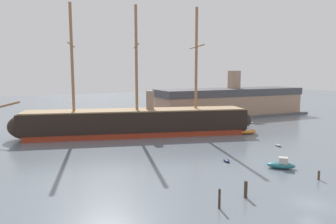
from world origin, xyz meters
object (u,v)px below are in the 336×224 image
Objects in this scene: motorboat_alongside_stern at (248,131)px; mooring_piling_left_pair at (219,199)px; mooring_piling_nearest at (246,189)px; dinghy_far_right at (250,123)px; tall_ship at (137,122)px; dockside_warehouse_right at (231,102)px; motorboat_foreground_right at (281,164)px; sailboat_distant_centre at (138,122)px; dinghy_near_centre at (226,161)px; dinghy_mid_right at (278,145)px; mooring_piling_right_pair at (319,175)px.

motorboat_alongside_stern is 45.85m from mooring_piling_left_pair.
dinghy_far_right is at bearing 50.25° from mooring_piling_nearest.
mooring_piling_nearest is 0.91× the size of mooring_piling_left_pair.
tall_ship is 45.53m from dockside_warehouse_right.
motorboat_foreground_right is 0.70× the size of sailboat_distant_centre.
dinghy_near_centre is (-5.86, 6.83, -0.43)m from motorboat_foreground_right.
tall_ship reaches higher than sailboat_distant_centre.
mooring_piling_left_pair reaches higher than motorboat_foreground_right.
motorboat_alongside_stern reaches higher than dinghy_near_centre.
sailboat_distant_centre is 3.05× the size of mooring_piling_nearest.
dinghy_mid_right is 1.43× the size of mooring_piling_right_pair.
mooring_piling_left_pair is (-17.59, -8.49, 0.51)m from motorboat_foreground_right.
mooring_piling_left_pair is (-10.65, -59.23, 0.62)m from sailboat_distant_centre.
dockside_warehouse_right is at bearing 53.40° from mooring_piling_left_pair.
dinghy_near_centre is 0.31× the size of sailboat_distant_centre.
sailboat_distant_centre is at bearing 157.40° from dinghy_far_right.
dinghy_mid_right is 0.30× the size of sailboat_distant_centre.
dockside_warehouse_right reaches higher than dinghy_near_centre.
sailboat_distant_centre is 57.65m from mooring_piling_right_pair.
dinghy_mid_right is at bearing -113.19° from dockside_warehouse_right.
dockside_warehouse_right is at bearing 53.67° from dinghy_near_centre.
tall_ship reaches higher than dinghy_far_right.
motorboat_alongside_stern is 16.61m from dinghy_far_right.
mooring_piling_nearest is (-5.91, -57.95, 0.52)m from sailboat_distant_centre.
tall_ship is at bearing 83.35° from mooring_piling_left_pair.
motorboat_foreground_right is 0.92× the size of motorboat_alongside_stern.
dockside_warehouse_right reaches higher than dinghy_far_right.
dockside_warehouse_right is (35.73, 3.22, 4.30)m from sailboat_distant_centre.
motorboat_alongside_stern is (25.96, -9.64, -2.68)m from tall_ship.
dockside_warehouse_right reaches higher than mooring_piling_left_pair.
motorboat_foreground_right is at bearing -82.22° from sailboat_distant_centre.
motorboat_alongside_stern is at bearing 62.00° from motorboat_foreground_right.
mooring_piling_nearest is at bearing -150.72° from motorboat_foreground_right.
mooring_piling_left_pair is 18.66m from mooring_piling_right_pair.
tall_ship is at bearing -109.43° from sailboat_distant_centre.
mooring_piling_left_pair is at bearing -127.42° from dinghy_near_centre.
mooring_piling_nearest is 74.10m from dockside_warehouse_right.
mooring_piling_left_pair reaches higher than mooring_piling_nearest.
tall_ship is 13.98× the size of motorboat_foreground_right.
dockside_warehouse_right is (28.80, 53.97, 4.20)m from motorboat_foreground_right.
dinghy_near_centre is 1.01× the size of dinghy_mid_right.
dockside_warehouse_right is at bearing 5.16° from sailboat_distant_centre.
mooring_piling_nearest reaches higher than mooring_piling_right_pair.
dinghy_near_centre is 0.93× the size of mooring_piling_nearest.
motorboat_foreground_right reaches higher than dinghy_far_right.
dinghy_mid_right is 20.71m from mooring_piling_right_pair.
dinghy_mid_right is (16.62, 5.03, -0.00)m from dinghy_near_centre.
motorboat_alongside_stern is 3.61× the size of mooring_piling_right_pair.
mooring_piling_left_pair reaches higher than mooring_piling_right_pair.
mooring_piling_left_pair is at bearing -173.45° from mooring_piling_right_pair.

